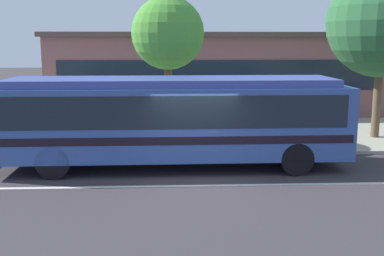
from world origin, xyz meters
TOP-DOWN VIEW (x-y plane):
  - ground_plane at (0.00, 0.00)m, footprint 120.00×120.00m
  - sidewalk_slab at (0.00, 6.56)m, footprint 60.00×8.00m
  - lane_stripe_center at (0.00, -0.80)m, footprint 56.00×0.16m
  - transit_bus at (-0.63, 1.21)m, footprint 10.95×2.65m
  - pedestrian_waiting_near_sign at (-4.67, 3.70)m, footprint 0.37×0.37m
  - pedestrian_walking_along_curb at (-1.29, 4.54)m, footprint 0.48×0.48m
  - bus_stop_sign at (2.72, 3.22)m, footprint 0.12×0.44m
  - street_tree_near_stop at (-0.78, 4.87)m, footprint 2.79×2.79m
  - street_tree_mid_block at (7.66, 5.03)m, footprint 4.36×4.36m
  - station_building at (1.77, 12.85)m, footprint 17.85×6.49m

SIDE VIEW (x-z plane):
  - ground_plane at x=0.00m, z-range 0.00..0.00m
  - lane_stripe_center at x=0.00m, z-range 0.00..0.01m
  - sidewalk_slab at x=0.00m, z-range 0.00..0.12m
  - pedestrian_waiting_near_sign at x=-4.67m, z-range 0.26..1.91m
  - pedestrian_walking_along_curb at x=-1.29m, z-range 0.26..1.95m
  - transit_bus at x=-0.63m, z-range 0.23..3.09m
  - bus_stop_sign at x=2.72m, z-range 0.46..2.88m
  - station_building at x=1.77m, z-range 0.01..4.45m
  - street_tree_near_stop at x=-0.78m, z-range 1.46..7.02m
  - street_tree_mid_block at x=7.66m, z-range 1.32..8.10m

